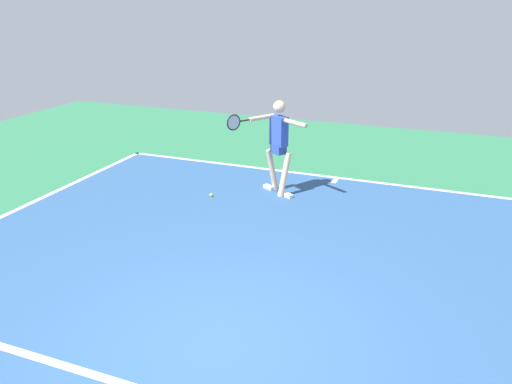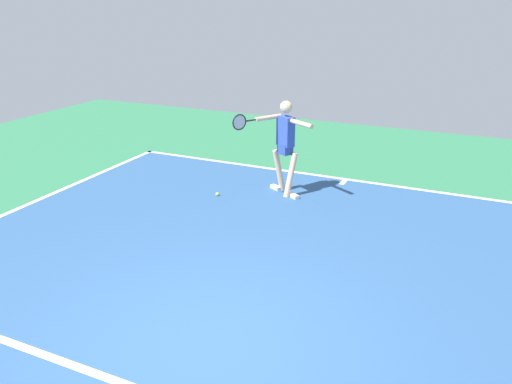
{
  "view_description": "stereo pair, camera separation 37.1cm",
  "coord_description": "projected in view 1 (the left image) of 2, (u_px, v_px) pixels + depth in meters",
  "views": [
    {
      "loc": [
        -2.07,
        4.12,
        3.54
      ],
      "look_at": [
        0.44,
        -2.31,
        0.9
      ],
      "focal_mm": 35.39,
      "sensor_mm": 36.0,
      "label": 1
    },
    {
      "loc": [
        -2.41,
        3.97,
        3.54
      ],
      "look_at": [
        0.44,
        -2.31,
        0.9
      ],
      "focal_mm": 35.39,
      "sensor_mm": 36.0,
      "label": 2
    }
  ],
  "objects": [
    {
      "name": "court_line_baseline_near",
      "position": [
        337.0,
        178.0,
        10.69
      ],
      "size": [
        10.07,
        0.1,
        0.01
      ],
      "primitive_type": "cube",
      "color": "white",
      "rests_on": "ground_plane"
    },
    {
      "name": "court_surface",
      "position": [
        217.0,
        343.0,
        5.55
      ],
      "size": [
        10.07,
        11.93,
        0.0
      ],
      "primitive_type": "cube",
      "color": "#2D5484",
      "rests_on": "ground_plane"
    },
    {
      "name": "tennis_player",
      "position": [
        278.0,
        141.0,
        9.46
      ],
      "size": [
        1.35,
        1.08,
        1.82
      ],
      "rotation": [
        0.0,
        0.0,
        -0.53
      ],
      "color": "beige",
      "rests_on": "ground_plane"
    },
    {
      "name": "ground_plane",
      "position": [
        217.0,
        343.0,
        5.55
      ],
      "size": [
        21.89,
        21.89,
        0.0
      ],
      "primitive_type": "plane",
      "color": "#2D754C"
    },
    {
      "name": "court_line_centre_mark",
      "position": [
        335.0,
        181.0,
        10.52
      ],
      "size": [
        0.1,
        0.3,
        0.01
      ],
      "primitive_type": "cube",
      "color": "white",
      "rests_on": "ground_plane"
    },
    {
      "name": "tennis_ball_centre_court",
      "position": [
        211.0,
        195.0,
        9.66
      ],
      "size": [
        0.07,
        0.07,
        0.07
      ],
      "primitive_type": "sphere",
      "color": "#C6E53D",
      "rests_on": "ground_plane"
    }
  ]
}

